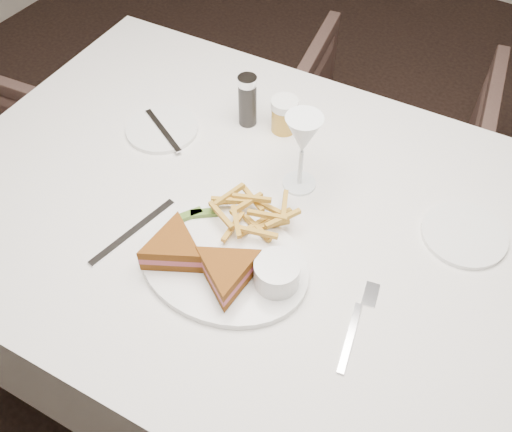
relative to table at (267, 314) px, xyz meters
name	(u,v)px	position (x,y,z in m)	size (l,w,h in m)	color
table	(267,314)	(0.00, 0.00, 0.00)	(1.36, 0.91, 0.75)	silver
chair_far	(385,136)	(-0.04, 0.82, -0.06)	(0.61, 0.57, 0.63)	#46312B
table_setting	(249,216)	(-0.02, -0.05, 0.41)	(0.83, 0.58, 0.18)	white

